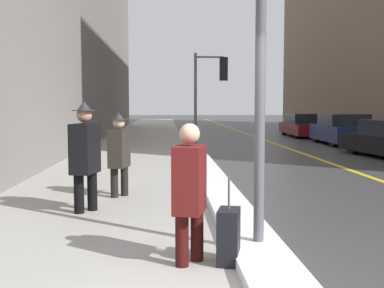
# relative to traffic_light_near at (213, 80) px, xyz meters

# --- Properties ---
(sidewalk_slab) EXTENTS (4.00, 80.00, 0.01)m
(sidewalk_slab) POSITION_rel_traffic_light_near_xyz_m (-3.00, 0.31, -2.67)
(sidewalk_slab) COLOR #9E9B93
(sidewalk_slab) RESTS_ON ground
(road_centre_stripe) EXTENTS (0.16, 80.00, 0.00)m
(road_centre_stripe) POSITION_rel_traffic_light_near_xyz_m (3.00, 0.31, -2.68)
(road_centre_stripe) COLOR gold
(road_centre_stripe) RESTS_ON ground
(snow_bank_curb) EXTENTS (0.63, 15.70, 0.13)m
(snow_bank_curb) POSITION_rel_traffic_light_near_xyz_m (-0.81, -8.19, -2.61)
(snow_bank_curb) COLOR white
(snow_bank_curb) RESTS_ON ground
(traffic_light_near) EXTENTS (1.31, 0.32, 3.71)m
(traffic_light_near) POSITION_rel_traffic_light_near_xyz_m (0.00, 0.00, 0.00)
(traffic_light_near) COLOR #515156
(traffic_light_near) RESTS_ON ground
(pedestrian_nearside) EXTENTS (0.40, 0.54, 1.51)m
(pedestrian_nearside) POSITION_rel_traffic_light_near_xyz_m (-1.59, -13.69, -1.84)
(pedestrian_nearside) COLOR #340C0C
(pedestrian_nearside) RESTS_ON ground
(pedestrian_in_fedora) EXTENTS (0.44, 0.60, 1.76)m
(pedestrian_in_fedora) POSITION_rel_traffic_light_near_xyz_m (-3.11, -11.11, -1.72)
(pedestrian_in_fedora) COLOR black
(pedestrian_in_fedora) RESTS_ON ground
(pedestrian_in_glasses) EXTENTS (0.39, 0.54, 1.57)m
(pedestrian_in_glasses) POSITION_rel_traffic_light_near_xyz_m (-2.70, -9.85, -1.82)
(pedestrian_in_glasses) COLOR black
(pedestrian_in_glasses) RESTS_ON ground
(parked_car_navy) EXTENTS (1.92, 4.19, 1.33)m
(parked_car_navy) POSITION_rel_traffic_light_near_xyz_m (5.86, 1.81, -2.05)
(parked_car_navy) COLOR navy
(parked_car_navy) RESTS_ON ground
(parked_car_maroon) EXTENTS (2.03, 4.83, 1.25)m
(parked_car_maroon) POSITION_rel_traffic_light_near_xyz_m (5.75, 7.11, -2.09)
(parked_car_maroon) COLOR #600F14
(parked_car_maroon) RESTS_ON ground
(rolling_suitcase) EXTENTS (0.30, 0.40, 0.95)m
(rolling_suitcase) POSITION_rel_traffic_light_near_xyz_m (-1.17, -13.72, -2.38)
(rolling_suitcase) COLOR black
(rolling_suitcase) RESTS_ON ground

